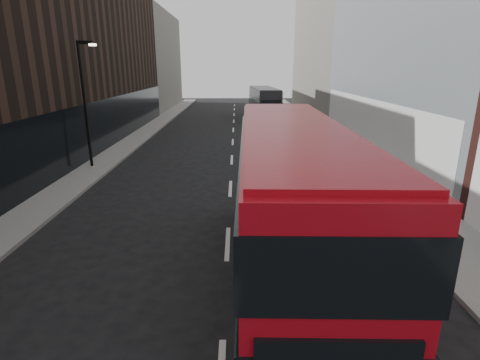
{
  "coord_description": "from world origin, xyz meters",
  "views": [
    {
      "loc": [
        0.32,
        -3.61,
        5.78
      ],
      "look_at": [
        0.42,
        7.21,
        2.5
      ],
      "focal_mm": 28.0,
      "sensor_mm": 36.0,
      "label": 1
    }
  ],
  "objects_px": {
    "car_b": "(286,156)",
    "car_c": "(281,124)",
    "grey_bus": "(264,102)",
    "street_lamp": "(85,96)",
    "red_bus": "(290,199)",
    "car_a": "(305,165)"
  },
  "relations": [
    {
      "from": "car_b",
      "to": "red_bus",
      "type": "bearing_deg",
      "value": -100.57
    },
    {
      "from": "street_lamp",
      "to": "grey_bus",
      "type": "relative_size",
      "value": 0.64
    },
    {
      "from": "street_lamp",
      "to": "red_bus",
      "type": "height_order",
      "value": "street_lamp"
    },
    {
      "from": "grey_bus",
      "to": "car_b",
      "type": "xyz_separation_m",
      "value": [
        -0.3,
        -23.01,
        -1.17
      ]
    },
    {
      "from": "car_b",
      "to": "street_lamp",
      "type": "bearing_deg",
      "value": 176.46
    },
    {
      "from": "grey_bus",
      "to": "car_a",
      "type": "distance_m",
      "value": 25.2
    },
    {
      "from": "car_b",
      "to": "car_c",
      "type": "relative_size",
      "value": 0.76
    },
    {
      "from": "grey_bus",
      "to": "car_b",
      "type": "distance_m",
      "value": 23.04
    },
    {
      "from": "grey_bus",
      "to": "car_c",
      "type": "relative_size",
      "value": 2.0
    },
    {
      "from": "street_lamp",
      "to": "car_b",
      "type": "relative_size",
      "value": 1.68
    },
    {
      "from": "car_b",
      "to": "car_c",
      "type": "height_order",
      "value": "car_c"
    },
    {
      "from": "car_b",
      "to": "grey_bus",
      "type": "bearing_deg",
      "value": 85.7
    },
    {
      "from": "red_bus",
      "to": "car_a",
      "type": "bearing_deg",
      "value": 79.01
    },
    {
      "from": "street_lamp",
      "to": "red_bus",
      "type": "bearing_deg",
      "value": -51.17
    },
    {
      "from": "car_c",
      "to": "street_lamp",
      "type": "bearing_deg",
      "value": -132.55
    },
    {
      "from": "red_bus",
      "to": "grey_bus",
      "type": "relative_size",
      "value": 1.02
    },
    {
      "from": "street_lamp",
      "to": "car_a",
      "type": "height_order",
      "value": "street_lamp"
    },
    {
      "from": "street_lamp",
      "to": "car_c",
      "type": "height_order",
      "value": "street_lamp"
    },
    {
      "from": "car_b",
      "to": "car_c",
      "type": "xyz_separation_m",
      "value": [
        1.1,
        12.56,
        0.1
      ]
    },
    {
      "from": "grey_bus",
      "to": "car_a",
      "type": "relative_size",
      "value": 2.66
    },
    {
      "from": "street_lamp",
      "to": "car_a",
      "type": "bearing_deg",
      "value": -10.03
    },
    {
      "from": "street_lamp",
      "to": "grey_bus",
      "type": "height_order",
      "value": "street_lamp"
    }
  ]
}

